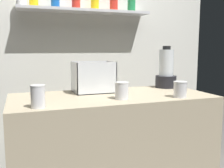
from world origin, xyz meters
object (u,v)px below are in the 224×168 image
(carrot_display_bin, at_px, (95,83))
(juice_cup_pomegranate_middle, at_px, (180,90))
(blender_pitcher, at_px, (166,72))
(juice_cup_mango_far_left, at_px, (38,98))
(juice_cup_orange_left, at_px, (122,91))

(carrot_display_bin, bearing_deg, juice_cup_pomegranate_middle, -40.52)
(blender_pitcher, relative_size, juice_cup_pomegranate_middle, 3.20)
(juice_cup_mango_far_left, height_order, juice_cup_pomegranate_middle, juice_cup_mango_far_left)
(carrot_display_bin, relative_size, juice_cup_orange_left, 2.64)
(juice_cup_orange_left, distance_m, juice_cup_pomegranate_middle, 0.40)
(blender_pitcher, xyz_separation_m, juice_cup_mango_far_left, (-1.07, -0.43, -0.08))
(carrot_display_bin, distance_m, juice_cup_orange_left, 0.35)
(blender_pitcher, xyz_separation_m, juice_cup_pomegranate_middle, (-0.15, -0.43, -0.09))
(juice_cup_mango_far_left, bearing_deg, juice_cup_orange_left, 8.24)
(carrot_display_bin, distance_m, blender_pitcher, 0.63)
(carrot_display_bin, xyz_separation_m, juice_cup_pomegranate_middle, (0.48, -0.41, -0.02))
(blender_pitcher, bearing_deg, juice_cup_orange_left, -147.10)
(carrot_display_bin, xyz_separation_m, juice_cup_mango_far_left, (-0.44, -0.41, -0.01))
(blender_pitcher, bearing_deg, juice_cup_mango_far_left, -158.32)
(blender_pitcher, height_order, juice_cup_mango_far_left, blender_pitcher)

